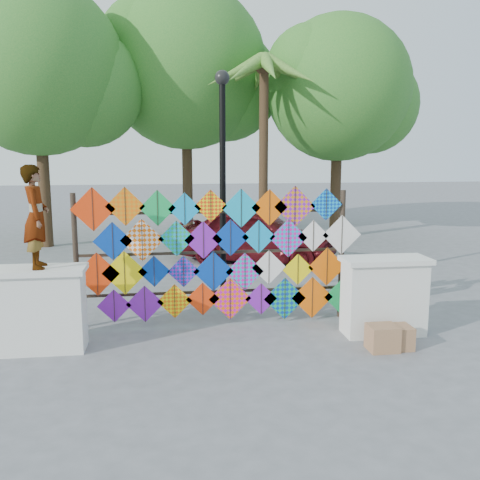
% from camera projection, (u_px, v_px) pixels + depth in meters
% --- Properties ---
extents(ground, '(80.00, 80.00, 0.00)m').
position_uv_depth(ground, '(218.00, 337.00, 8.64)').
color(ground, gray).
rests_on(ground, ground).
extents(parapet_left, '(1.40, 0.65, 1.28)m').
position_uv_depth(parapet_left, '(39.00, 309.00, 7.97)').
color(parapet_left, silver).
rests_on(parapet_left, ground).
extents(parapet_right, '(1.40, 0.65, 1.28)m').
position_uv_depth(parapet_right, '(384.00, 296.00, 8.71)').
color(parapet_right, silver).
rests_on(parapet_right, ground).
extents(kite_rack, '(4.96, 0.24, 2.40)m').
position_uv_depth(kite_rack, '(219.00, 255.00, 9.16)').
color(kite_rack, black).
rests_on(kite_rack, ground).
extents(tree_west, '(5.85, 5.20, 8.01)m').
position_uv_depth(tree_west, '(41.00, 69.00, 15.97)').
color(tree_west, '#47371E').
rests_on(tree_west, ground).
extents(tree_mid, '(6.30, 5.60, 8.61)m').
position_uv_depth(tree_mid, '(189.00, 69.00, 18.47)').
color(tree_mid, '#47371E').
rests_on(tree_mid, ground).
extents(tree_east, '(5.40, 4.80, 7.42)m').
position_uv_depth(tree_east, '(341.00, 90.00, 17.82)').
color(tree_east, '#47371E').
rests_on(tree_east, ground).
extents(palm_tree, '(3.62, 3.62, 5.83)m').
position_uv_depth(palm_tree, '(264.00, 84.00, 15.93)').
color(palm_tree, '#47371E').
rests_on(palm_tree, ground).
extents(vendor_woman, '(0.44, 0.60, 1.51)m').
position_uv_depth(vendor_woman, '(36.00, 217.00, 7.75)').
color(vendor_woman, '#99999E').
rests_on(vendor_woman, parapet_left).
extents(sedan, '(4.63, 3.35, 1.46)m').
position_uv_depth(sedan, '(256.00, 235.00, 14.38)').
color(sedan, '#520E13').
rests_on(sedan, ground).
extents(lamppost, '(0.28, 0.28, 4.46)m').
position_uv_depth(lamppost, '(223.00, 166.00, 10.19)').
color(lamppost, black).
rests_on(lamppost, ground).
extents(cardboard_box_near, '(0.44, 0.39, 0.39)m').
position_uv_depth(cardboard_box_near, '(382.00, 338.00, 8.06)').
color(cardboard_box_near, '#A77551').
rests_on(cardboard_box_near, ground).
extents(cardboard_box_far, '(0.42, 0.39, 0.35)m').
position_uv_depth(cardboard_box_far, '(397.00, 337.00, 8.14)').
color(cardboard_box_far, '#A77551').
rests_on(cardboard_box_far, ground).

